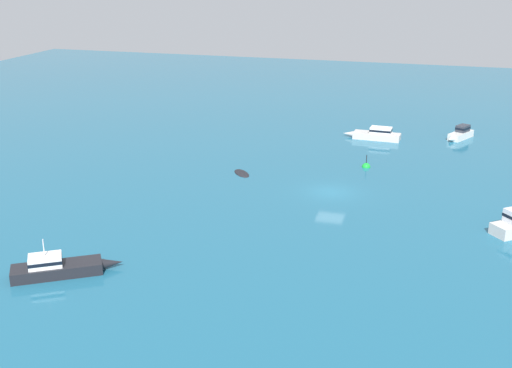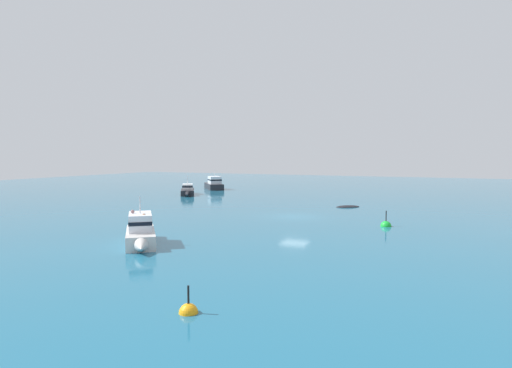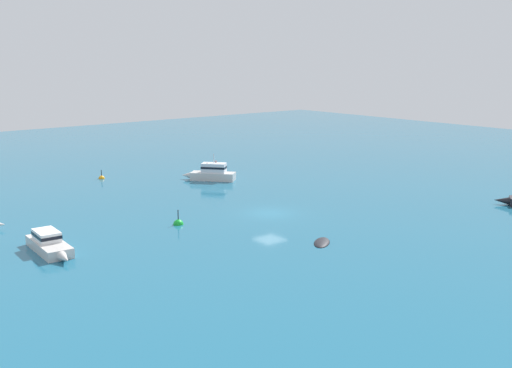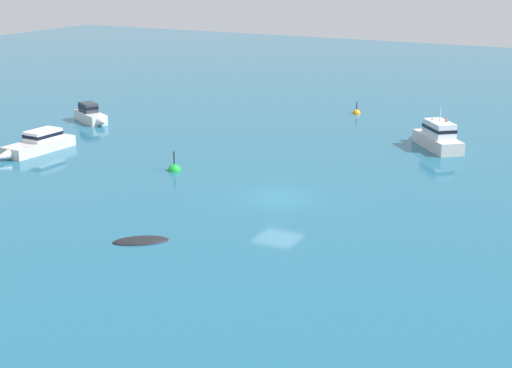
{
  "view_description": "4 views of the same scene",
  "coord_description": "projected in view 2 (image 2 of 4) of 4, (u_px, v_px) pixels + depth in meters",
  "views": [
    {
      "loc": [
        -55.94,
        -9.37,
        20.2
      ],
      "look_at": [
        -1.55,
        6.67,
        0.65
      ],
      "focal_mm": 46.19,
      "sensor_mm": 36.0,
      "label": 1
    },
    {
      "loc": [
        13.28,
        -37.89,
        5.78
      ],
      "look_at": [
        -4.27,
        0.68,
        2.9
      ],
      "focal_mm": 30.35,
      "sensor_mm": 36.0,
      "label": 2
    },
    {
      "loc": [
        35.41,
        41.03,
        13.96
      ],
      "look_at": [
        -1.61,
        -3.95,
        1.88
      ],
      "focal_mm": 43.03,
      "sensor_mm": 36.0,
      "label": 3
    },
    {
      "loc": [
        -18.88,
        38.61,
        13.75
      ],
      "look_at": [
        -1.19,
        5.03,
        2.34
      ],
      "focal_mm": 54.96,
      "sensor_mm": 36.0,
      "label": 4
    }
  ],
  "objects": [
    {
      "name": "mooring_buoy",
      "position": [
        189.0,
        313.0,
        15.8
      ],
      "size": [
        0.71,
        0.71,
        1.38
      ],
      "color": "orange",
      "rests_on": "ground"
    },
    {
      "name": "channel_buoy",
      "position": [
        386.0,
        226.0,
        34.9
      ],
      "size": [
        0.87,
        0.87,
        1.71
      ],
      "color": "green",
      "rests_on": "ground"
    },
    {
      "name": "ground_plane",
      "position": [
        295.0,
        217.0,
        40.29
      ],
      "size": [
        160.0,
        160.0,
        0.0
      ],
      "primitive_type": "plane",
      "color": "#1E607F"
    },
    {
      "name": "powerboat_1",
      "position": [
        188.0,
        191.0,
        62.41
      ],
      "size": [
        5.05,
        6.86,
        2.7
      ],
      "rotation": [
        0.0,
        0.0,
        5.28
      ],
      "color": "black",
      "rests_on": "ground"
    },
    {
      "name": "powerboat",
      "position": [
        214.0,
        184.0,
        72.65
      ],
      "size": [
        6.13,
        6.81,
        3.2
      ],
      "rotation": [
        0.0,
        0.0,
        2.28
      ],
      "color": "black",
      "rests_on": "ground"
    },
    {
      "name": "dinghy",
      "position": [
        348.0,
        207.0,
        47.68
      ],
      "size": [
        2.91,
        2.63,
        0.42
      ],
      "rotation": [
        0.0,
        0.0,
        3.8
      ],
      "color": "black",
      "rests_on": "ground"
    },
    {
      "name": "motor_cruiser",
      "position": [
        140.0,
        232.0,
        27.71
      ],
      "size": [
        5.04,
        5.68,
        3.11
      ],
      "rotation": [
        0.0,
        0.0,
        5.41
      ],
      "color": "silver",
      "rests_on": "ground"
    }
  ]
}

